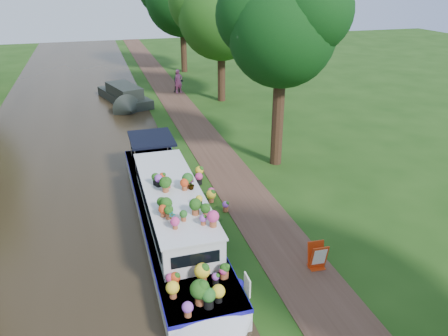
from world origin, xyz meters
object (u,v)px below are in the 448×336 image
sandwich_board (317,257)px  pedestrian_dark (178,82)px  plant_boat (174,215)px  second_boat (125,96)px  pedestrian_pink (179,81)px

sandwich_board → pedestrian_dark: bearing=93.2°
pedestrian_dark → sandwich_board: bearing=-87.1°
plant_boat → second_boat: plant_boat is taller
second_boat → pedestrian_pink: 4.69m
pedestrian_pink → pedestrian_dark: pedestrian_pink is taller
sandwich_board → pedestrian_pink: bearing=93.2°
plant_boat → sandwich_board: 5.13m
sandwich_board → pedestrian_dark: pedestrian_dark is taller
second_boat → pedestrian_dark: (4.33, 1.96, 0.30)m
plant_boat → pedestrian_pink: 20.57m
plant_boat → second_boat: size_ratio=1.86×
second_boat → pedestrian_pink: (4.33, 1.76, 0.40)m
plant_boat → pedestrian_dark: size_ratio=8.36×
pedestrian_pink → second_boat: bearing=-176.7°
pedestrian_pink → pedestrian_dark: 0.22m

